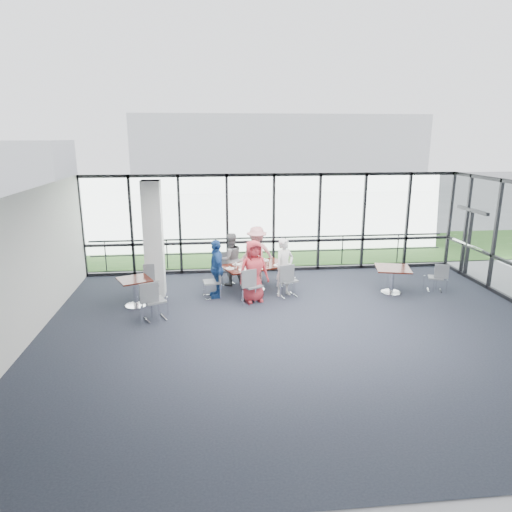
{
  "coord_description": "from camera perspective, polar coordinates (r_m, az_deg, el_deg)",
  "views": [
    {
      "loc": [
        -2.09,
        -9.37,
        4.34
      ],
      "look_at": [
        -0.8,
        2.81,
        1.1
      ],
      "focal_mm": 32.0,
      "sensor_mm": 36.0,
      "label": 1
    }
  ],
  "objects": [
    {
      "name": "chair_spare_lb",
      "position": [
        12.64,
        -13.05,
        -3.4
      ],
      "size": [
        0.5,
        0.5,
        0.95
      ],
      "primitive_type": null,
      "rotation": [
        0.0,
        0.0,
        3.23
      ],
      "color": "slate",
      "rests_on": "ground"
    },
    {
      "name": "tumbler_d",
      "position": [
        12.65,
        -2.63,
        -1.35
      ],
      "size": [
        0.07,
        0.07,
        0.15
      ],
      "primitive_type": "cylinder",
      "color": "white",
      "rests_on": "main_table"
    },
    {
      "name": "plate_fr",
      "position": [
        13.54,
        1.1,
        -0.53
      ],
      "size": [
        0.26,
        0.26,
        0.01
      ],
      "primitive_type": "cylinder",
      "color": "white",
      "rests_on": "main_table"
    },
    {
      "name": "diner_near_left",
      "position": [
        12.16,
        -0.31,
        -1.91
      ],
      "size": [
        0.93,
        0.73,
        1.68
      ],
      "primitive_type": "imported",
      "rotation": [
        0.0,
        0.0,
        0.26
      ],
      "color": "#BA2F38",
      "rests_on": "ground"
    },
    {
      "name": "plate_nr",
      "position": [
        13.03,
        2.76,
        -1.16
      ],
      "size": [
        0.25,
        0.25,
        0.01
      ],
      "primitive_type": "cylinder",
      "color": "white",
      "rests_on": "main_table"
    },
    {
      "name": "chair_main_nr",
      "position": [
        12.67,
        3.99,
        -3.04
      ],
      "size": [
        0.57,
        0.57,
        0.93
      ],
      "primitive_type": null,
      "rotation": [
        0.0,
        0.0,
        0.3
      ],
      "color": "slate",
      "rests_on": "ground"
    },
    {
      "name": "chair_main_end",
      "position": [
        12.58,
        -5.55,
        -3.24
      ],
      "size": [
        0.5,
        0.5,
        0.91
      ],
      "primitive_type": null,
      "rotation": [
        0.0,
        0.0,
        -1.44
      ],
      "color": "slate",
      "rests_on": "ground"
    },
    {
      "name": "tumbler_c",
      "position": [
        13.25,
        -0.62,
        -0.62
      ],
      "size": [
        0.07,
        0.07,
        0.13
      ],
      "primitive_type": "cylinder",
      "color": "white",
      "rests_on": "main_table"
    },
    {
      "name": "wall_left",
      "position": [
        10.52,
        -27.61,
        -2.03
      ],
      "size": [
        0.1,
        10.0,
        3.2
      ],
      "primitive_type": "cube",
      "color": "silver",
      "rests_on": "ground"
    },
    {
      "name": "chair_spare_la",
      "position": [
        11.32,
        -12.58,
        -5.46
      ],
      "size": [
        0.63,
        0.63,
        0.97
      ],
      "primitive_type": null,
      "rotation": [
        0.0,
        0.0,
        0.42
      ],
      "color": "slate",
      "rests_on": "ground"
    },
    {
      "name": "diner_end",
      "position": [
        12.56,
        -4.96,
        -1.56
      ],
      "size": [
        0.66,
        1.02,
        1.62
      ],
      "primitive_type": "imported",
      "rotation": [
        0.0,
        0.0,
        -1.42
      ],
      "color": "#20488F",
      "rests_on": "ground"
    },
    {
      "name": "structural_column",
      "position": [
        12.76,
        -12.68,
        2.05
      ],
      "size": [
        0.5,
        0.5,
        3.2
      ],
      "primitive_type": "cube",
      "color": "white",
      "rests_on": "ground"
    },
    {
      "name": "curtain_wall_back",
      "position": [
        14.78,
        2.22,
        4.12
      ],
      "size": [
        12.0,
        0.1,
        3.2
      ],
      "primitive_type": "cube",
      "color": "white",
      "rests_on": "ground"
    },
    {
      "name": "chair_main_nl",
      "position": [
        12.17,
        -0.52,
        -3.73
      ],
      "size": [
        0.62,
        0.62,
        0.94
      ],
      "primitive_type": null,
      "rotation": [
        0.0,
        0.0,
        0.46
      ],
      "color": "slate",
      "rests_on": "ground"
    },
    {
      "name": "main_table",
      "position": [
        13.09,
        -0.14,
        -1.71
      ],
      "size": [
        2.09,
        1.62,
        0.75
      ],
      "rotation": [
        0.0,
        0.0,
        0.38
      ],
      "color": "#330E0A",
      "rests_on": "ground"
    },
    {
      "name": "menu_b",
      "position": [
        13.17,
        3.45,
        -1.03
      ],
      "size": [
        0.33,
        0.27,
        0.0
      ],
      "primitive_type": "cube",
      "rotation": [
        0.0,
        0.0,
        -0.28
      ],
      "color": "white",
      "rests_on": "main_table"
    },
    {
      "name": "condiment_caddy",
      "position": [
        13.08,
        0.08,
        -1.03
      ],
      "size": [
        0.1,
        0.07,
        0.04
      ],
      "primitive_type": "cube",
      "color": "black",
      "rests_on": "main_table"
    },
    {
      "name": "green_bottle",
      "position": [
        13.12,
        -0.12,
        -0.62
      ],
      "size": [
        0.05,
        0.05,
        0.2
      ],
      "primitive_type": "cylinder",
      "color": "#236730",
      "rests_on": "main_table"
    },
    {
      "name": "guard_rail",
      "position": [
        15.6,
        1.86,
        0.55
      ],
      "size": [
        12.0,
        0.06,
        0.06
      ],
      "primitive_type": "cylinder",
      "rotation": [
        0.0,
        1.57,
        0.0
      ],
      "color": "#2D2D33",
      "rests_on": "ground"
    },
    {
      "name": "menu_a",
      "position": [
        12.69,
        0.27,
        -1.62
      ],
      "size": [
        0.34,
        0.29,
        0.0
      ],
      "primitive_type": "cube",
      "rotation": [
        0.0,
        0.0,
        0.36
      ],
      "color": "white",
      "rests_on": "main_table"
    },
    {
      "name": "floor",
      "position": [
        10.54,
        6.04,
        -9.65
      ],
      "size": [
        12.0,
        10.0,
        0.02
      ],
      "primitive_type": "cube",
      "color": "#202530",
      "rests_on": "ground"
    },
    {
      "name": "menu_c",
      "position": [
        13.44,
        -0.27,
        -0.67
      ],
      "size": [
        0.37,
        0.33,
        0.0
      ],
      "primitive_type": "cube",
      "rotation": [
        0.0,
        0.0,
        0.48
      ],
      "color": "white",
      "rests_on": "main_table"
    },
    {
      "name": "plate_nl",
      "position": [
        12.57,
        -1.62,
        -1.76
      ],
      "size": [
        0.26,
        0.26,
        0.01
      ],
      "primitive_type": "cylinder",
      "color": "white",
      "rests_on": "main_table"
    },
    {
      "name": "ceiling",
      "position": [
        9.67,
        6.56,
        7.94
      ],
      "size": [
        12.0,
        10.0,
        0.04
      ],
      "primitive_type": "cube",
      "color": "white",
      "rests_on": "ground"
    },
    {
      "name": "side_table_left",
      "position": [
        12.27,
        -14.92,
        -3.36
      ],
      "size": [
        1.03,
        1.03,
        0.75
      ],
      "rotation": [
        0.0,
        0.0,
        0.43
      ],
      "color": "#330E0A",
      "rests_on": "ground"
    },
    {
      "name": "chair_main_fr",
      "position": [
        14.15,
        -0.4,
        -1.31
      ],
      "size": [
        0.48,
        0.48,
        0.83
      ],
      "primitive_type": null,
      "rotation": [
        0.0,
        0.0,
        3.36
      ],
      "color": "slate",
      "rests_on": "ground"
    },
    {
      "name": "tumbler_a",
      "position": [
        12.79,
        -0.59,
        -1.14
      ],
      "size": [
        0.08,
        0.08,
        0.15
      ],
      "primitive_type": "cylinder",
      "color": "white",
      "rests_on": "main_table"
    },
    {
      "name": "side_table_right",
      "position": [
        13.4,
        16.71,
        -1.85
      ],
      "size": [
        1.12,
        1.12,
        0.75
      ],
      "rotation": [
        0.0,
        0.0,
        -0.24
      ],
      "color": "#330E0A",
      "rests_on": "ground"
    },
    {
      "name": "diner_far_right",
      "position": [
        13.91,
        0.08,
        0.27
      ],
      "size": [
        1.19,
        0.77,
        1.7
      ],
      "primitive_type": "imported",
      "rotation": [
        0.0,
        0.0,
        3.34
      ],
      "color": "pink",
      "rests_on": "ground"
    },
    {
      "name": "plate_end",
      "position": [
        12.72,
        -3.24,
        -1.57
      ],
      "size": [
        0.26,
        0.26,
        0.01
      ],
      "primitive_type": "cylinder",
      "color": "white",
      "rests_on": "main_table"
    },
    {
      "name": "apron",
      "position": [
        19.97,
        0.13,
        2.2
      ],
      "size": [
        80.0,
        70.0,
        0.02
      ],
      "primitive_type": "cube",
      "color": "gray",
      "rests_on": "ground"
    },
    {
      "name": "tumbler_b",
      "position": [
        13.05,
        1.49,
        -0.88
      ],
      "size": [
        0.06,
        0.06,
        0.13
      ],
      "primitive_type": "cylinder",
      "color": "white",
      "rests_on": "main_table"
    },
    {
      "name": "grass_strip",
      "position": [
        18.03,
        0.81,
        0.91
      ],
      "size": [
        80.0,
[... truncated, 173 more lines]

